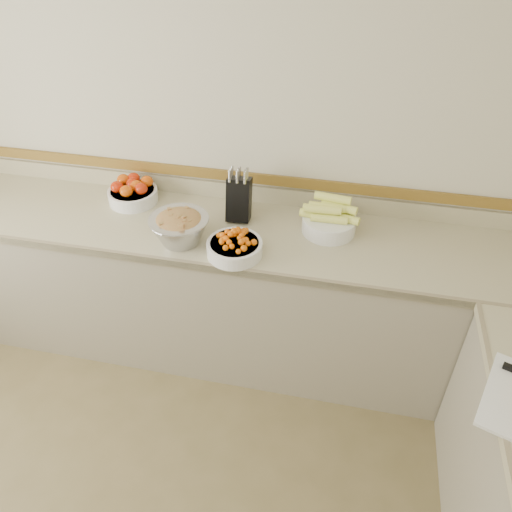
% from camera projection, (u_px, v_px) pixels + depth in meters
% --- Properties ---
extents(back_wall, '(4.00, 0.00, 4.00)m').
position_uv_depth(back_wall, '(218.00, 132.00, 2.70)').
color(back_wall, beige).
rests_on(back_wall, ground_plane).
extents(counter_back, '(4.00, 0.65, 1.08)m').
position_uv_depth(counter_back, '(210.00, 288.00, 2.96)').
color(counter_back, tan).
rests_on(counter_back, ground_plane).
extents(knife_block, '(0.13, 0.16, 0.31)m').
position_uv_depth(knife_block, '(239.00, 198.00, 2.68)').
color(knife_block, black).
rests_on(knife_block, counter_back).
extents(tomato_bowl, '(0.28, 0.28, 0.14)m').
position_uv_depth(tomato_bowl, '(133.00, 192.00, 2.86)').
color(tomato_bowl, white).
rests_on(tomato_bowl, counter_back).
extents(cherry_tomato_bowl, '(0.28, 0.28, 0.15)m').
position_uv_depth(cherry_tomato_bowl, '(235.00, 246.00, 2.46)').
color(cherry_tomato_bowl, white).
rests_on(cherry_tomato_bowl, counter_back).
extents(corn_bowl, '(0.32, 0.28, 0.21)m').
position_uv_depth(corn_bowl, '(329.00, 220.00, 2.61)').
color(corn_bowl, white).
rests_on(corn_bowl, counter_back).
extents(rhubarb_bowl, '(0.31, 0.31, 0.17)m').
position_uv_depth(rhubarb_bowl, '(179.00, 227.00, 2.52)').
color(rhubarb_bowl, '#B2B2BA').
rests_on(rhubarb_bowl, counter_back).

